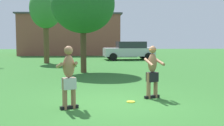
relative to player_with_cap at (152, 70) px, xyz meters
The scene contains 8 objects.
ground_plane 1.51m from the player_with_cap, 149.19° to the right, with size 80.00×80.00×0.00m, color #2D6628.
player_with_cap is the anchor object (origin of this frame).
player_in_gray 2.77m from the player_with_cap, 153.83° to the right, with size 0.63×0.78×1.69m.
frisbee 1.27m from the player_with_cap, 144.79° to the right, with size 0.25×0.25×0.03m, color yellow.
car_silver_mid_lot 15.74m from the player_with_cap, 86.07° to the left, with size 4.47×2.41×1.58m.
outbuilding_behind_lot 25.06m from the player_with_cap, 100.71° to the left, with size 11.25×7.09×4.54m.
tree_left_field 14.19m from the player_with_cap, 113.36° to the left, with size 2.37×2.37×5.59m.
tree_right_field 7.75m from the player_with_cap, 109.93° to the left, with size 3.42×3.42×5.28m.
Camera 1 is at (-0.71, -8.15, 1.91)m, focal length 45.63 mm.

